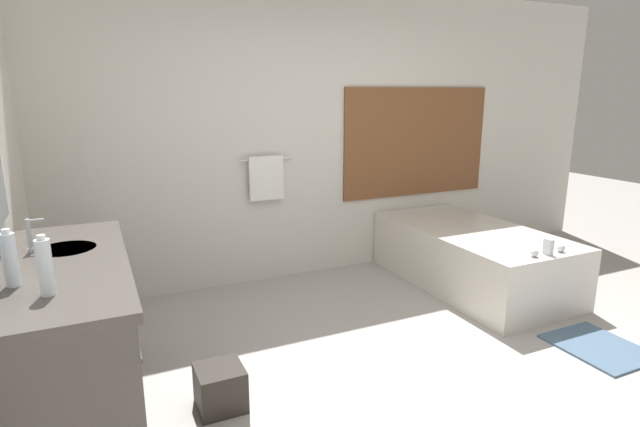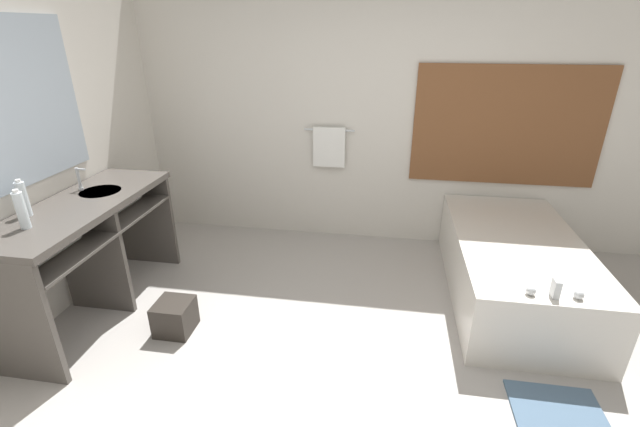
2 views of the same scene
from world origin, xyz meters
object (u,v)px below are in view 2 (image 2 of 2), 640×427
at_px(water_bottle_2, 23,199).
at_px(waste_bin, 175,317).
at_px(bathtub, 514,264).
at_px(water_bottle_1, 21,210).

relative_size(water_bottle_2, waste_bin, 0.99).
xyz_separation_m(water_bottle_2, waste_bin, (0.89, 0.09, -0.92)).
bearing_deg(bathtub, waste_bin, -161.04).
height_order(water_bottle_2, waste_bin, water_bottle_2).
height_order(water_bottle_1, water_bottle_2, water_bottle_1).
distance_m(water_bottle_1, water_bottle_2, 0.23).
relative_size(water_bottle_1, water_bottle_2, 1.01).
relative_size(bathtub, water_bottle_1, 7.11).
bearing_deg(water_bottle_1, waste_bin, 19.84).
bearing_deg(waste_bin, water_bottle_1, -160.16).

